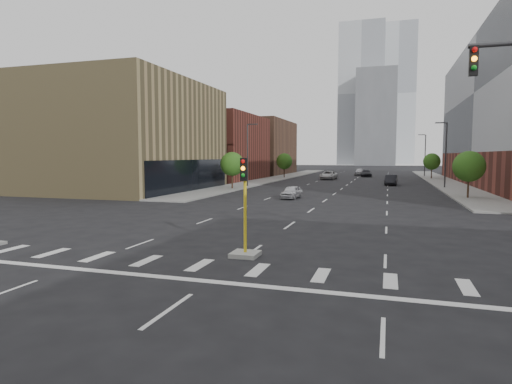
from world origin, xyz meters
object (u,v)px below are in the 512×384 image
at_px(car_mid_right, 391,180).
at_px(car_distant, 360,172).
at_px(car_far_left, 328,175).
at_px(median_traffic_signal, 245,235).
at_px(car_near_left, 292,192).
at_px(car_deep_right, 366,173).

bearing_deg(car_mid_right, car_distant, 105.06).
distance_m(car_mid_right, car_far_left, 17.40).
xyz_separation_m(median_traffic_signal, car_distant, (-0.21, 82.94, -0.14)).
relative_size(car_near_left, car_mid_right, 0.82).
bearing_deg(car_mid_right, car_deep_right, 104.27).
bearing_deg(car_deep_right, car_distant, 98.60).
relative_size(median_traffic_signal, car_far_left, 0.75).
distance_m(car_near_left, car_mid_right, 26.63).
distance_m(car_far_left, car_deep_right, 13.96).
bearing_deg(car_far_left, car_near_left, -86.08).
xyz_separation_m(car_near_left, car_deep_right, (5.18, 50.25, 0.08)).
bearing_deg(car_near_left, car_distant, 90.98).
bearing_deg(car_near_left, car_far_left, 96.27).
distance_m(car_mid_right, car_deep_right, 26.11).
bearing_deg(car_distant, car_far_left, -99.69).
bearing_deg(car_deep_right, median_traffic_signal, -97.38).
height_order(median_traffic_signal, car_near_left, median_traffic_signal).
relative_size(car_mid_right, car_deep_right, 0.93).
relative_size(car_deep_right, car_distant, 1.06).
bearing_deg(car_distant, car_deep_right, -70.99).
relative_size(car_mid_right, car_far_left, 0.83).
distance_m(median_traffic_signal, car_far_left, 64.25).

